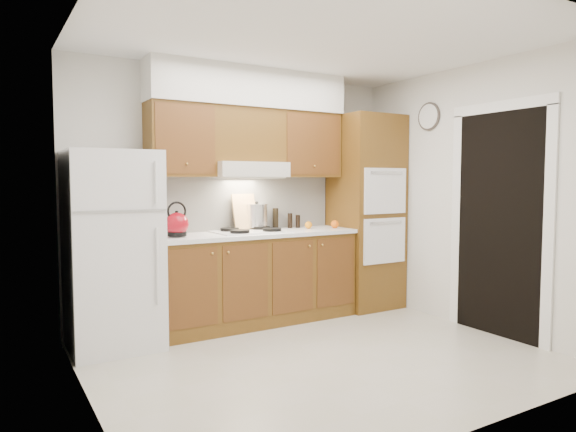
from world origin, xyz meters
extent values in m
plane|color=#BAB4A3|center=(0.00, 0.00, 0.00)|extent=(3.60, 3.60, 0.00)
plane|color=white|center=(0.00, 0.00, 2.60)|extent=(3.60, 3.60, 0.00)
cube|color=silver|center=(0.00, 1.50, 1.30)|extent=(3.60, 0.02, 2.60)
cube|color=silver|center=(-1.80, 0.00, 1.30)|extent=(0.02, 3.00, 2.60)
cube|color=silver|center=(1.80, 0.00, 1.30)|extent=(0.02, 3.00, 2.60)
cube|color=white|center=(-1.41, 1.14, 0.86)|extent=(0.75, 0.72, 1.72)
cube|color=brown|center=(0.02, 1.20, 0.45)|extent=(2.11, 0.60, 0.90)
cube|color=white|center=(0.03, 1.19, 0.92)|extent=(2.13, 0.62, 0.04)
cube|color=white|center=(0.02, 1.49, 1.22)|extent=(2.11, 0.03, 0.56)
cube|color=brown|center=(1.44, 1.18, 1.10)|extent=(0.70, 0.65, 2.20)
cube|color=brown|center=(-0.71, 1.33, 1.85)|extent=(0.63, 0.33, 0.70)
cube|color=brown|center=(0.72, 1.33, 1.85)|extent=(0.73, 0.33, 0.70)
cube|color=silver|center=(-0.02, 1.27, 1.57)|extent=(0.75, 0.45, 0.15)
cube|color=brown|center=(-0.02, 1.33, 1.92)|extent=(0.75, 0.33, 0.55)
cube|color=silver|center=(0.03, 1.32, 2.40)|extent=(2.13, 0.36, 0.40)
cube|color=white|center=(-0.02, 1.21, 0.95)|extent=(0.74, 0.50, 0.01)
cube|color=black|center=(1.79, -0.35, 1.05)|extent=(0.02, 0.90, 2.10)
cylinder|color=#3F3833|center=(1.79, 0.55, 2.15)|extent=(0.02, 0.30, 0.30)
sphere|color=maroon|center=(-0.82, 1.15, 1.06)|extent=(0.29, 0.29, 0.22)
cube|color=#DBB870|center=(0.00, 1.40, 1.14)|extent=(0.29, 0.13, 0.37)
cylinder|color=silver|center=(0.14, 1.40, 1.09)|extent=(0.29, 0.29, 0.24)
cylinder|color=black|center=(0.39, 1.42, 1.05)|extent=(0.07, 0.07, 0.22)
cylinder|color=black|center=(0.54, 1.38, 1.02)|extent=(0.06, 0.06, 0.17)
cylinder|color=black|center=(0.63, 1.36, 1.01)|extent=(0.06, 0.06, 0.14)
sphere|color=orange|center=(0.96, 1.11, 0.98)|extent=(0.10, 0.10, 0.09)
sphere|color=orange|center=(0.68, 1.21, 0.98)|extent=(0.09, 0.09, 0.08)
camera|label=1|loc=(-2.36, -3.44, 1.47)|focal=32.00mm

